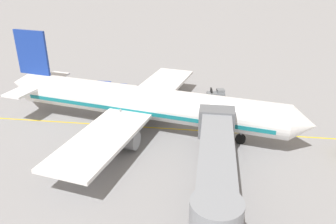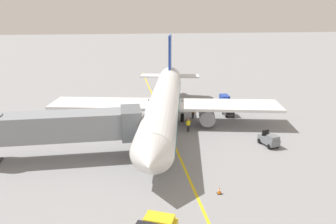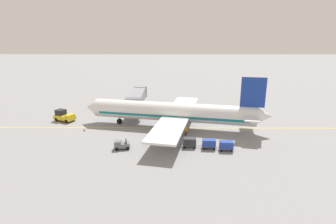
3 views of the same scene
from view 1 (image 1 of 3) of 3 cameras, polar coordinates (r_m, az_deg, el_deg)
The scene contains 11 objects.
ground_plane at distance 40.01m, azimuth -2.83°, elevation -2.67°, with size 400.00×400.00×0.00m, color gray.
gate_lead_in_line at distance 40.01m, azimuth -2.83°, elevation -2.67°, with size 0.24×80.00×0.01m, color gold.
parked_airliner at distance 38.73m, azimuth -4.34°, elevation 1.54°, with size 30.43×37.11×10.63m.
jet_bridge at distance 27.30m, azimuth 8.24°, elevation -8.48°, with size 16.58×3.50×4.98m.
baggage_tug_lead at distance 48.63m, azimuth 8.27°, elevation 3.05°, with size 1.72×2.69×1.62m.
baggage_cart_front at distance 48.80m, azimuth -4.95°, elevation 3.59°, with size 1.41×2.93×1.58m.
baggage_cart_second_in_train at distance 50.06m, azimuth -8.31°, elevation 3.97°, with size 1.41×2.93×1.58m.
baggage_cart_third_in_train at distance 51.53m, azimuth -10.97°, elevation 4.37°, with size 1.41×2.93×1.58m.
ground_crew_wing_walker at distance 41.48m, azimuth 0.35°, elevation -0.16°, with size 0.71×0.35×1.69m.
ground_crew_loader at distance 43.97m, azimuth -6.05°, elevation 1.17°, with size 0.58×0.57×1.69m.
safety_cone_nose_left at distance 42.14m, azimuth 20.14°, elevation -2.34°, with size 0.36×0.36×0.59m.
Camera 1 is at (35.04, 6.71, 18.12)m, focal length 35.66 mm.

